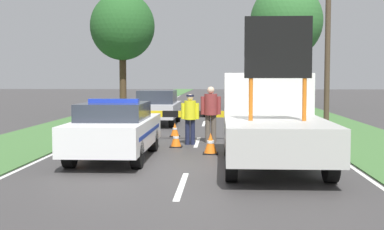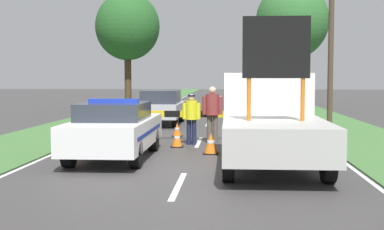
{
  "view_description": "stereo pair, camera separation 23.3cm",
  "coord_description": "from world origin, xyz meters",
  "px_view_note": "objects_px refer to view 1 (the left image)",
  "views": [
    {
      "loc": [
        0.75,
        -12.33,
        2.09
      ],
      "look_at": [
        -0.0,
        1.57,
        1.1
      ],
      "focal_mm": 50.0,
      "sensor_mm": 36.0,
      "label": 1
    },
    {
      "loc": [
        0.98,
        -12.31,
        2.09
      ],
      "look_at": [
        -0.0,
        1.57,
        1.1
      ],
      "focal_mm": 50.0,
      "sensor_mm": 36.0,
      "label": 2
    }
  ],
  "objects_px": {
    "traffic_cone_near_police": "(151,130)",
    "traffic_cone_behind_barrier": "(211,143)",
    "police_officer": "(190,115)",
    "queued_car_sedan_black": "(241,97)",
    "pedestrian_civilian": "(211,110)",
    "roadside_tree_mid_left": "(286,22)",
    "traffic_cone_near_truck": "(79,142)",
    "road_barrier": "(194,116)",
    "utility_pole": "(328,24)",
    "roadside_tree_near_right": "(122,27)",
    "roadside_tree_near_left": "(271,54)",
    "police_car": "(115,129)",
    "work_truck": "(271,119)",
    "traffic_cone_centre_front": "(175,130)",
    "queued_car_sedan_silver": "(158,107)",
    "traffic_cone_lane_edge": "(176,139)",
    "queued_car_hatch_blue": "(246,102)"
  },
  "relations": [
    {
      "from": "queued_car_sedan_silver",
      "to": "traffic_cone_lane_edge",
      "type": "bearing_deg",
      "value": 100.73
    },
    {
      "from": "work_truck",
      "to": "utility_pole",
      "type": "xyz_separation_m",
      "value": [
        2.74,
        7.24,
        2.96
      ]
    },
    {
      "from": "work_truck",
      "to": "queued_car_hatch_blue",
      "type": "relative_size",
      "value": 1.35
    },
    {
      "from": "police_car",
      "to": "work_truck",
      "type": "distance_m",
      "value": 3.95
    },
    {
      "from": "traffic_cone_near_truck",
      "to": "traffic_cone_lane_edge",
      "type": "distance_m",
      "value": 2.91
    },
    {
      "from": "traffic_cone_near_truck",
      "to": "traffic_cone_lane_edge",
      "type": "height_order",
      "value": "traffic_cone_near_truck"
    },
    {
      "from": "pedestrian_civilian",
      "to": "utility_pole",
      "type": "distance_m",
      "value": 6.13
    },
    {
      "from": "pedestrian_civilian",
      "to": "queued_car_hatch_blue",
      "type": "relative_size",
      "value": 0.43
    },
    {
      "from": "road_barrier",
      "to": "roadside_tree_near_left",
      "type": "height_order",
      "value": "roadside_tree_near_left"
    },
    {
      "from": "work_truck",
      "to": "traffic_cone_near_truck",
      "type": "xyz_separation_m",
      "value": [
        -5.12,
        1.56,
        -0.77
      ]
    },
    {
      "from": "road_barrier",
      "to": "roadside_tree_near_right",
      "type": "height_order",
      "value": "roadside_tree_near_right"
    },
    {
      "from": "traffic_cone_near_police",
      "to": "road_barrier",
      "type": "bearing_deg",
      "value": -32.68
    },
    {
      "from": "road_barrier",
      "to": "queued_car_sedan_silver",
      "type": "height_order",
      "value": "queued_car_sedan_silver"
    },
    {
      "from": "queued_car_sedan_silver",
      "to": "roadside_tree_mid_left",
      "type": "xyz_separation_m",
      "value": [
        7.13,
        12.64,
        4.99
      ]
    },
    {
      "from": "pedestrian_civilian",
      "to": "queued_car_sedan_black",
      "type": "bearing_deg",
      "value": 62.59
    },
    {
      "from": "traffic_cone_near_truck",
      "to": "queued_car_sedan_black",
      "type": "xyz_separation_m",
      "value": [
        5.29,
        21.57,
        0.46
      ]
    },
    {
      "from": "pedestrian_civilian",
      "to": "roadside_tree_mid_left",
      "type": "relative_size",
      "value": 0.22
    },
    {
      "from": "roadside_tree_mid_left",
      "to": "work_truck",
      "type": "bearing_deg",
      "value": -97.7
    },
    {
      "from": "police_car",
      "to": "traffic_cone_near_truck",
      "type": "xyz_separation_m",
      "value": [
        -1.22,
        0.99,
        -0.44
      ]
    },
    {
      "from": "traffic_cone_near_police",
      "to": "traffic_cone_behind_barrier",
      "type": "height_order",
      "value": "traffic_cone_behind_barrier"
    },
    {
      "from": "traffic_cone_centre_front",
      "to": "traffic_cone_lane_edge",
      "type": "height_order",
      "value": "traffic_cone_lane_edge"
    },
    {
      "from": "roadside_tree_near_left",
      "to": "queued_car_sedan_black",
      "type": "bearing_deg",
      "value": -104.94
    },
    {
      "from": "work_truck",
      "to": "road_barrier",
      "type": "bearing_deg",
      "value": -67.21
    },
    {
      "from": "police_car",
      "to": "queued_car_hatch_blue",
      "type": "height_order",
      "value": "police_car"
    },
    {
      "from": "pedestrian_civilian",
      "to": "roadside_tree_near_right",
      "type": "relative_size",
      "value": 0.26
    },
    {
      "from": "utility_pole",
      "to": "work_truck",
      "type": "bearing_deg",
      "value": -110.77
    },
    {
      "from": "traffic_cone_centre_front",
      "to": "roadside_tree_near_right",
      "type": "bearing_deg",
      "value": 108.68
    },
    {
      "from": "traffic_cone_behind_barrier",
      "to": "roadside_tree_mid_left",
      "type": "distance_m",
      "value": 22.83
    },
    {
      "from": "police_officer",
      "to": "pedestrian_civilian",
      "type": "relative_size",
      "value": 0.87
    },
    {
      "from": "roadside_tree_near_right",
      "to": "roadside_tree_near_left",
      "type": "bearing_deg",
      "value": 59.18
    },
    {
      "from": "police_car",
      "to": "queued_car_sedan_black",
      "type": "height_order",
      "value": "police_car"
    },
    {
      "from": "work_truck",
      "to": "roadside_tree_near_left",
      "type": "height_order",
      "value": "roadside_tree_near_left"
    },
    {
      "from": "queued_car_sedan_black",
      "to": "roadside_tree_near_left",
      "type": "distance_m",
      "value": 12.02
    },
    {
      "from": "traffic_cone_near_truck",
      "to": "queued_car_sedan_black",
      "type": "height_order",
      "value": "queued_car_sedan_black"
    },
    {
      "from": "work_truck",
      "to": "utility_pole",
      "type": "height_order",
      "value": "utility_pole"
    },
    {
      "from": "police_officer",
      "to": "traffic_cone_near_truck",
      "type": "distance_m",
      "value": 3.63
    },
    {
      "from": "police_officer",
      "to": "queued_car_sedan_black",
      "type": "height_order",
      "value": "police_officer"
    },
    {
      "from": "police_car",
      "to": "utility_pole",
      "type": "distance_m",
      "value": 9.96
    },
    {
      "from": "police_officer",
      "to": "queued_car_sedan_silver",
      "type": "height_order",
      "value": "police_officer"
    },
    {
      "from": "roadside_tree_near_left",
      "to": "utility_pole",
      "type": "bearing_deg",
      "value": -90.85
    },
    {
      "from": "traffic_cone_lane_edge",
      "to": "utility_pole",
      "type": "distance_m",
      "value": 7.81
    },
    {
      "from": "pedestrian_civilian",
      "to": "traffic_cone_centre_front",
      "type": "bearing_deg",
      "value": 104.35
    },
    {
      "from": "traffic_cone_centre_front",
      "to": "queued_car_sedan_black",
      "type": "xyz_separation_m",
      "value": [
        2.98,
        17.39,
        0.53
      ]
    },
    {
      "from": "roadside_tree_near_left",
      "to": "traffic_cone_near_truck",
      "type": "bearing_deg",
      "value": -104.17
    },
    {
      "from": "police_officer",
      "to": "traffic_cone_behind_barrier",
      "type": "bearing_deg",
      "value": 93.31
    },
    {
      "from": "road_barrier",
      "to": "police_officer",
      "type": "relative_size",
      "value": 2.02
    },
    {
      "from": "traffic_cone_behind_barrier",
      "to": "queued_car_sedan_silver",
      "type": "relative_size",
      "value": 0.13
    },
    {
      "from": "traffic_cone_near_police",
      "to": "queued_car_sedan_silver",
      "type": "relative_size",
      "value": 0.11
    },
    {
      "from": "traffic_cone_centre_front",
      "to": "roadside_tree_near_left",
      "type": "bearing_deg",
      "value": 78.22
    },
    {
      "from": "pedestrian_civilian",
      "to": "traffic_cone_centre_front",
      "type": "xyz_separation_m",
      "value": [
        -1.29,
        1.73,
        -0.81
      ]
    }
  ]
}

